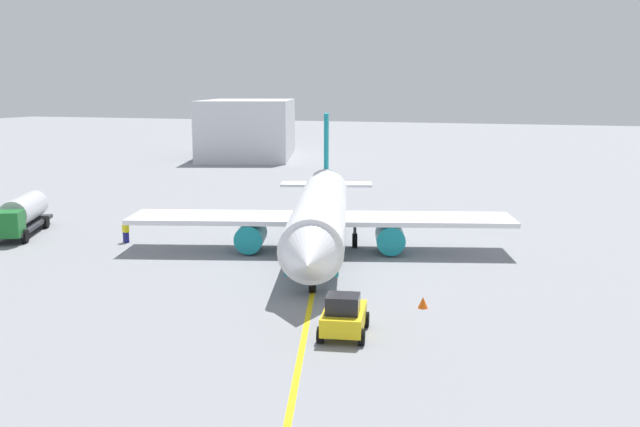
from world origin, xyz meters
TOP-DOWN VIEW (x-y plane):
  - ground_plane at (0.00, 0.00)m, footprint 400.00×400.00m
  - airplane at (-0.45, -0.13)m, footprint 31.47×28.91m
  - fuel_tanker at (1.87, -25.82)m, footprint 9.93×6.44m
  - pushback_tug at (16.28, 6.85)m, footprint 3.91×2.89m
  - refueling_worker at (1.61, -15.80)m, footprint 0.57×0.63m
  - safety_cone_nose at (10.83, 5.62)m, footprint 0.61×0.61m
  - safety_cone_wingtip at (10.64, 9.76)m, footprint 0.58×0.58m
  - distant_hangar at (-66.35, -36.31)m, footprint 30.48×22.60m
  - taxi_line_marking at (0.00, 0.00)m, footprint 62.13×18.64m

SIDE VIEW (x-z plane):
  - ground_plane at x=0.00m, z-range 0.00..0.00m
  - taxi_line_marking at x=0.00m, z-range 0.00..0.01m
  - safety_cone_wingtip at x=10.64m, z-range 0.00..0.64m
  - safety_cone_nose at x=10.83m, z-range 0.00..0.68m
  - refueling_worker at x=1.61m, z-range -0.03..1.68m
  - pushback_tug at x=16.28m, z-range -0.09..2.11m
  - fuel_tanker at x=1.87m, z-range 0.14..3.29m
  - airplane at x=-0.45m, z-range -2.18..7.68m
  - distant_hangar at x=-66.35m, z-range -0.01..10.06m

